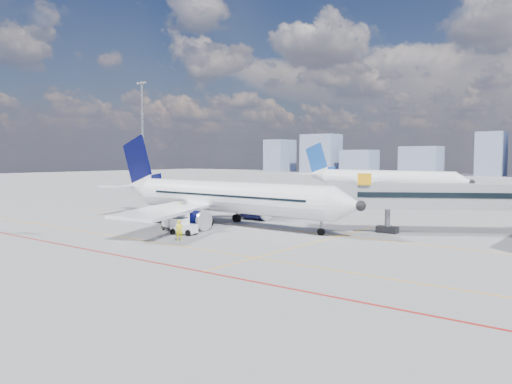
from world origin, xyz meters
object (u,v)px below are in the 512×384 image
(cargo_dolly, at_px, (175,221))
(ramp_worker, at_px, (179,230))
(main_aircraft, at_px, (219,197))
(second_aircraft, at_px, (378,179))
(baggage_tug, at_px, (183,226))
(belt_loader, at_px, (159,217))

(cargo_dolly, distance_m, ramp_worker, 6.40)
(main_aircraft, height_order, second_aircraft, second_aircraft)
(main_aircraft, height_order, baggage_tug, main_aircraft)
(main_aircraft, relative_size, second_aircraft, 0.96)
(second_aircraft, height_order, baggage_tug, second_aircraft)
(main_aircraft, bearing_deg, second_aircraft, 96.27)
(belt_loader, bearing_deg, main_aircraft, 21.99)
(belt_loader, relative_size, ramp_worker, 3.23)
(cargo_dolly, bearing_deg, second_aircraft, 110.37)
(main_aircraft, distance_m, belt_loader, 7.90)
(cargo_dolly, xyz_separation_m, belt_loader, (-6.92, 3.80, -0.44))
(baggage_tug, distance_m, cargo_dolly, 2.55)
(belt_loader, bearing_deg, cargo_dolly, -35.57)
(main_aircraft, xyz_separation_m, ramp_worker, (5.27, -11.51, -2.22))
(second_aircraft, relative_size, cargo_dolly, 9.78)
(baggage_tug, distance_m, ramp_worker, 4.00)
(second_aircraft, relative_size, belt_loader, 6.07)
(main_aircraft, distance_m, ramp_worker, 12.85)
(second_aircraft, height_order, belt_loader, second_aircraft)
(second_aircraft, distance_m, cargo_dolly, 62.97)
(second_aircraft, relative_size, baggage_tug, 14.37)
(baggage_tug, bearing_deg, belt_loader, 140.61)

